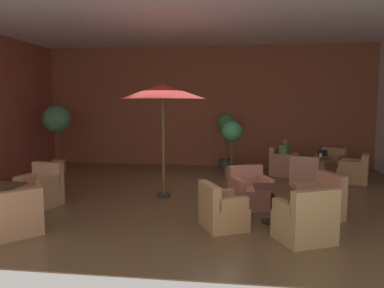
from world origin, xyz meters
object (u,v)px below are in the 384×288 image
Objects in this scene: armchair_front_left_north at (283,165)px; cafe_table_front_right at (0,193)px; armchair_mid_center_south at (250,193)px; potted_tree_mid_right at (57,125)px; armchair_front_right_south at (40,191)px; armchair_mid_center_north at (306,222)px; patio_umbrella_tall_red at (163,92)px; armchair_front_left_west at (330,165)px; cafe_table_front_left at (317,161)px; open_laptop at (321,155)px; iced_drink_cup at (321,155)px; armchair_front_right_east at (16,216)px; potted_tree_left_corner at (232,139)px; armchair_front_left_east at (307,175)px; armchair_mid_center_east at (320,202)px; patron_by_window at (285,151)px; armchair_front_left_south at (354,172)px; potted_tree_mid_left at (226,133)px; armchair_mid_center_west at (221,211)px; cafe_table_mid_center at (273,196)px.

armchair_front_left_north reaches higher than cafe_table_front_right.
armchair_mid_center_south is 0.46× the size of potted_tree_mid_right.
armchair_front_right_south is 0.88× the size of armchair_mid_center_north.
patio_umbrella_tall_red reaches higher than potted_tree_mid_right.
cafe_table_front_right is at bearing -143.00° from armchair_front_left_west.
open_laptop is (0.12, -0.00, 0.20)m from cafe_table_front_left.
armchair_front_right_east is at bearing -139.12° from iced_drink_cup.
potted_tree_left_corner is (-0.46, 3.22, 0.84)m from armchair_mid_center_south.
armchair_mid_center_east is (-0.23, -2.82, 0.00)m from armchair_front_left_east.
open_laptop reaches higher than armchair_front_left_north.
armchair_front_left_west reaches higher than iced_drink_cup.
patio_umbrella_tall_red reaches higher than open_laptop.
armchair_front_left_east is at bearing -120.91° from open_laptop.
open_laptop is at bearing -26.83° from patron_by_window.
open_laptop is at bearing -0.26° from cafe_table_front_left.
armchair_front_right_south is (-5.62, -4.18, 0.01)m from armchair_front_left_north.
cafe_table_front_right is (-7.70, -4.32, 0.22)m from armchair_front_left_south.
armchair_mid_center_east is at bearing -101.84° from open_laptop.
armchair_mid_center_south is 4.73m from potted_tree_mid_left.
armchair_front_left_east is at bearing 85.34° from armchair_mid_center_east.
patio_umbrella_tall_red is at bearing 138.31° from armchair_mid_center_north.
cafe_table_front_left is at bearing 41.96° from armchair_front_right_east.
armchair_front_left_south is 5.19m from armchair_mid_center_north.
cafe_table_front_left is 0.33× the size of potted_tree_mid_right.
potted_tree_mid_right reaches higher than armchair_front_left_south.
armchair_mid_center_west is (-2.53, -4.62, -0.22)m from cafe_table_front_left.
patron_by_window is at bearing 149.92° from cafe_table_front_left.
armchair_front_right_south reaches higher than armchair_mid_center_north.
iced_drink_cup is (8.06, -0.16, -0.79)m from potted_tree_mid_right.
armchair_mid_center_east is at bearing -94.66° from armchair_front_left_east.
potted_tree_mid_left is (-2.25, 2.30, 0.91)m from armchair_front_left_east.
armchair_mid_center_west is (-1.65, -5.13, -0.02)m from armchair_front_left_north.
armchair_mid_center_east is 1.44m from armchair_mid_center_south.
patron_by_window is (7.13, 0.46, -0.77)m from potted_tree_mid_right.
patron_by_window is (-0.19, 4.24, 0.44)m from armchair_mid_center_east.
patio_umbrella_tall_red is at bearing -135.85° from patron_by_window.
cafe_table_mid_center is 0.38× the size of potted_tree_mid_left.
cafe_table_front_left is at bearing -27.07° from potted_tree_mid_left.
cafe_table_front_left is 0.42× the size of potted_tree_left_corner.
armchair_mid_center_east is 2.06m from armchair_mid_center_west.
armchair_mid_center_east is 9.11× the size of iced_drink_cup.
armchair_mid_center_south is (-2.00, -3.22, -0.20)m from cafe_table_front_left.
armchair_front_left_east is 1.08× the size of armchair_front_right_south.
iced_drink_cup is (-0.88, 0.23, 0.42)m from armchair_front_left_south.
patron_by_window is (1.15, 3.72, 0.43)m from armchair_mid_center_south.
armchair_mid_center_west reaches higher than cafe_table_front_left.
armchair_front_right_east is 1.06× the size of armchair_mid_center_west.
potted_tree_left_corner is (-3.42, 0.36, 0.85)m from armchair_front_left_south.
patron_by_window reaches higher than armchair_front_left_south.
armchair_mid_center_south is at bearing 69.16° from armchair_mid_center_west.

